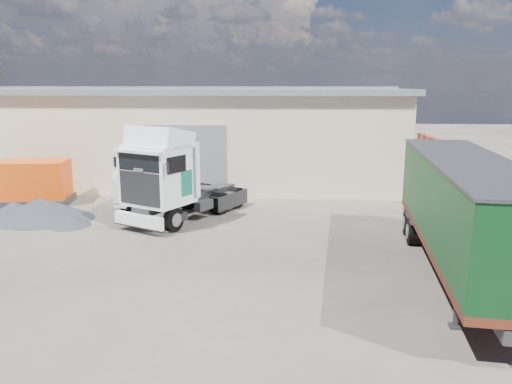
# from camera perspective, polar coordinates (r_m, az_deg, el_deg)

# --- Properties ---
(ground) EXTENTS (120.00, 120.00, 0.00)m
(ground) POSITION_cam_1_polar(r_m,az_deg,el_deg) (15.45, -8.27, -8.87)
(ground) COLOR black
(ground) RESTS_ON ground
(warehouse) EXTENTS (30.60, 12.60, 5.42)m
(warehouse) POSITION_cam_1_polar(r_m,az_deg,el_deg) (31.58, -12.93, 6.66)
(warehouse) COLOR beige
(warehouse) RESTS_ON ground
(brick_boundary_wall) EXTENTS (0.35, 26.00, 2.50)m
(brick_boundary_wall) POSITION_cam_1_polar(r_m,az_deg,el_deg) (22.12, 26.03, -0.20)
(brick_boundary_wall) COLOR #973B26
(brick_boundary_wall) RESTS_ON ground
(tractor_unit) EXTENTS (4.66, 6.24, 4.01)m
(tractor_unit) POSITION_cam_1_polar(r_m,az_deg,el_deg) (20.46, -9.65, 1.20)
(tractor_unit) COLOR black
(tractor_unit) RESTS_ON ground
(box_trailer) EXTENTS (3.23, 10.65, 3.48)m
(box_trailer) POSITION_cam_1_polar(r_m,az_deg,el_deg) (15.45, 22.67, -1.46)
(box_trailer) COLOR #2D2D30
(box_trailer) RESTS_ON ground
(panel_van) EXTENTS (2.53, 4.60, 1.78)m
(panel_van) POSITION_cam_1_polar(r_m,az_deg,el_deg) (24.07, -11.87, 0.89)
(panel_van) COLOR black
(panel_van) RESTS_ON ground
(orange_skip) EXTENTS (3.56, 2.54, 2.04)m
(orange_skip) POSITION_cam_1_polar(r_m,az_deg,el_deg) (25.69, -24.00, 0.72)
(orange_skip) COLOR #2D2D30
(orange_skip) RESTS_ON ground
(gravel_heap) EXTENTS (5.11, 4.43, 0.91)m
(gravel_heap) POSITION_cam_1_polar(r_m,az_deg,el_deg) (22.74, -23.47, -1.80)
(gravel_heap) COLOR black
(gravel_heap) RESTS_ON ground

